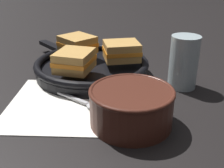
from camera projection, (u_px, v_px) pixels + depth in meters
ground_plane at (105, 106)px, 0.59m from camera, size 4.00×4.00×0.00m
napkin at (76, 104)px, 0.60m from camera, size 0.31×0.27×0.00m
soup_bowl at (131, 105)px, 0.51m from camera, size 0.16×0.16×0.07m
spoon at (89, 104)px, 0.58m from camera, size 0.15×0.10×0.01m
skillet at (91, 67)px, 0.74m from camera, size 0.36×0.34×0.04m
sandwich_near_left at (122, 51)px, 0.73m from camera, size 0.11×0.10×0.05m
sandwich_near_right at (77, 44)px, 0.78m from camera, size 0.12×0.12×0.05m
sandwich_far_left at (74, 61)px, 0.66m from camera, size 0.09×0.10×0.05m
drinking_glass at (184, 62)px, 0.66m from camera, size 0.07×0.07×0.12m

